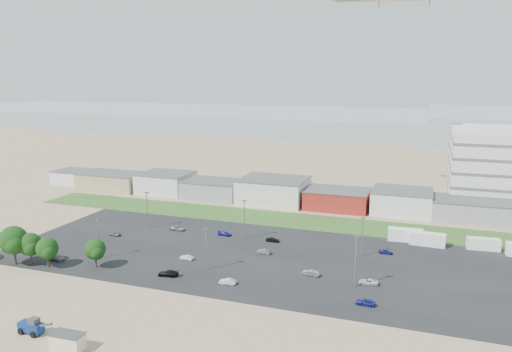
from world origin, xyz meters
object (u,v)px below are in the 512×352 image
at_px(parked_car_9, 177,228).
at_px(parked_car_1, 311,273).
at_px(parked_car_0, 369,282).
at_px(box_trailer_a, 405,235).
at_px(parked_car_3, 168,273).
at_px(parked_car_7, 264,251).
at_px(parked_car_5, 115,234).
at_px(parked_car_11, 273,240).
at_px(telehandler, 31,325).
at_px(parked_car_6, 225,233).
at_px(parked_car_10, 56,258).
at_px(portable_shed, 68,341).
at_px(parked_car_8, 386,252).
at_px(parked_car_4, 187,257).
at_px(parked_car_2, 365,302).

bearing_deg(parked_car_9, parked_car_1, -108.98).
distance_m(parked_car_0, parked_car_1, 12.28).
xyz_separation_m(box_trailer_a, parked_car_9, (-60.31, -11.66, -1.04)).
xyz_separation_m(box_trailer_a, parked_car_3, (-46.52, -41.32, -0.99)).
bearing_deg(parked_car_0, parked_car_7, -115.55).
height_order(parked_car_5, parked_car_11, parked_car_11).
xyz_separation_m(parked_car_1, parked_car_11, (-14.54, 18.62, -0.07)).
bearing_deg(parked_car_3, telehandler, -25.69).
height_order(parked_car_0, parked_car_6, parked_car_6).
distance_m(box_trailer_a, parked_car_7, 38.21).
relative_size(parked_car_7, parked_car_11, 1.01).
bearing_deg(parked_car_10, parked_car_9, -20.63).
relative_size(parked_car_0, parked_car_3, 0.89).
height_order(portable_shed, box_trailer_a, box_trailer_a).
relative_size(portable_shed, parked_car_11, 1.56).
xyz_separation_m(parked_car_6, parked_car_11, (13.74, -0.68, 0.00)).
bearing_deg(parked_car_8, parked_car_7, 110.70).
xyz_separation_m(parked_car_3, parked_car_9, (-13.79, 29.66, -0.05)).
relative_size(parked_car_3, parked_car_8, 1.37).
distance_m(portable_shed, parked_car_3, 31.17).
bearing_deg(parked_car_6, parked_car_3, -177.29).
xyz_separation_m(box_trailer_a, parked_car_5, (-73.91, -21.66, -1.07)).
relative_size(telehandler, parked_car_8, 2.15).
height_order(parked_car_9, parked_car_11, parked_car_9).
relative_size(parked_car_4, parked_car_10, 0.78).
height_order(parked_car_7, parked_car_9, parked_car_9).
bearing_deg(telehandler, box_trailer_a, 54.68).
xyz_separation_m(parked_car_4, parked_car_6, (1.28, 19.63, 0.02)).
bearing_deg(telehandler, parked_car_9, 97.38).
bearing_deg(portable_shed, parked_car_1, 52.19).
height_order(telehandler, parked_car_4, telehandler).
height_order(box_trailer_a, parked_car_2, box_trailer_a).
relative_size(box_trailer_a, parked_car_3, 1.96).
distance_m(parked_car_4, parked_car_9, 23.47).
xyz_separation_m(portable_shed, parked_car_0, (41.23, 41.16, -0.80)).
bearing_deg(parked_car_2, parked_car_8, -178.44).
height_order(parked_car_6, parked_car_8, parked_car_6).
bearing_deg(parked_car_1, parked_car_6, -119.90).
relative_size(parked_car_3, parked_car_5, 1.35).
bearing_deg(parked_car_3, parked_car_9, -162.98).
bearing_deg(parked_car_2, parked_car_3, -86.39).
bearing_deg(parked_car_8, parked_car_0, 176.42).
bearing_deg(parked_car_11, parked_car_3, 152.94).
bearing_deg(parked_car_11, portable_shed, 165.55).
height_order(box_trailer_a, parked_car_3, box_trailer_a).
relative_size(parked_car_0, parked_car_6, 1.02).
bearing_deg(parked_car_6, parked_car_2, -122.13).
xyz_separation_m(parked_car_5, parked_car_11, (41.61, 9.41, 0.00)).
bearing_deg(parked_car_7, parked_car_0, 74.02).
distance_m(parked_car_10, parked_car_11, 52.49).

